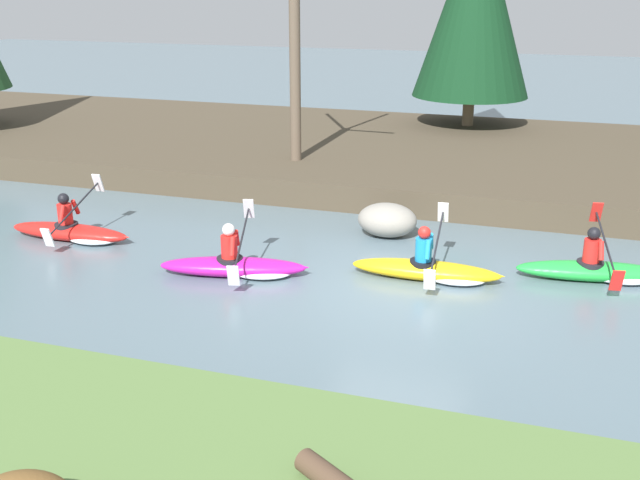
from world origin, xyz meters
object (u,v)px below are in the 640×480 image
(kayaker_middle, at_px, (432,269))
(kayaker_lead, at_px, (599,270))
(boulder_midstream, at_px, (387,220))
(kayaker_far_back, at_px, (74,231))
(kayaker_trailing, at_px, (239,265))

(kayaker_middle, bearing_deg, kayaker_lead, 14.12)
(kayaker_middle, xyz_separation_m, boulder_midstream, (-1.32, 2.13, 0.16))
(kayaker_lead, distance_m, kayaker_far_back, 10.41)
(kayaker_far_back, xyz_separation_m, boulder_midstream, (6.15, 2.27, 0.16))
(kayaker_middle, bearing_deg, kayaker_far_back, 177.91)
(kayaker_trailing, height_order, boulder_midstream, kayaker_trailing)
(kayaker_middle, height_order, boulder_midstream, kayaker_middle)
(kayaker_lead, height_order, kayaker_far_back, same)
(kayaker_lead, xyz_separation_m, boulder_midstream, (-4.21, 1.23, 0.16))
(kayaker_middle, bearing_deg, kayaker_trailing, -168.47)
(kayaker_far_back, distance_m, boulder_midstream, 6.56)
(kayaker_far_back, relative_size, boulder_midstream, 2.21)
(boulder_midstream, bearing_deg, kayaker_far_back, -159.78)
(kayaker_lead, height_order, kayaker_trailing, same)
(kayaker_lead, distance_m, kayaker_trailing, 6.54)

